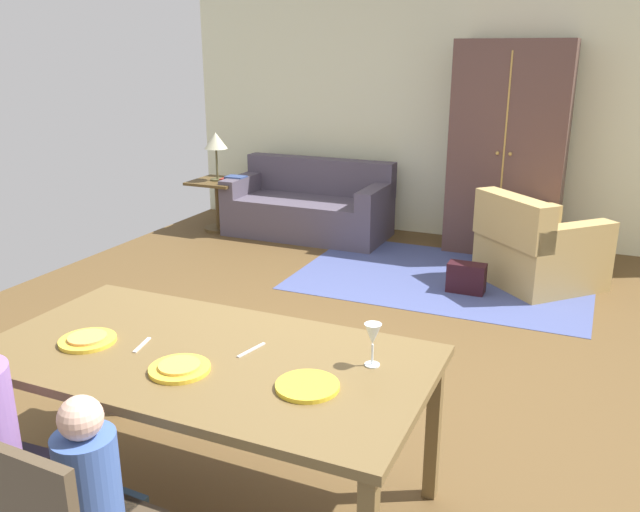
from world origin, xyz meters
TOP-DOWN VIEW (x-y plane):
  - ground_plane at (0.00, 0.42)m, footprint 6.43×6.03m
  - back_wall at (0.00, 3.48)m, footprint 6.43×0.10m
  - dining_table at (-0.03, -1.49)m, footprint 1.95×1.01m
  - plate_near_man at (-0.56, -1.61)m, footprint 0.25×0.25m
  - pizza_near_man at (-0.56, -1.61)m, footprint 0.17×0.17m
  - plate_near_child at (-0.03, -1.67)m, footprint 0.25×0.25m
  - pizza_near_child at (-0.03, -1.67)m, footprint 0.17×0.17m
  - plate_near_woman at (0.51, -1.59)m, footprint 0.25×0.25m
  - wine_glass at (0.67, -1.31)m, footprint 0.07×0.07m
  - fork at (-0.32, -1.54)m, footprint 0.05×0.15m
  - knife at (0.15, -1.39)m, footprint 0.05×0.17m
  - area_rug at (0.22, 2.01)m, footprint 2.60×1.80m
  - couch at (-1.53, 2.87)m, footprint 1.78×0.86m
  - armchair at (0.99, 2.17)m, footprint 1.21×1.21m
  - armoire at (0.55, 3.09)m, footprint 1.10×0.59m
  - side_table at (-2.56, 2.61)m, footprint 0.56×0.56m
  - table_lamp at (-2.56, 2.61)m, footprint 0.26×0.26m
  - book_lower at (-2.40, 2.65)m, footprint 0.22×0.16m
  - book_upper at (-2.35, 2.66)m, footprint 0.22×0.16m
  - handbag at (0.48, 1.71)m, footprint 0.32×0.16m

SIDE VIEW (x-z plane):
  - ground_plane at x=0.00m, z-range -0.02..0.00m
  - area_rug at x=0.22m, z-range 0.00..0.01m
  - handbag at x=0.48m, z-range 0.00..0.26m
  - couch at x=-1.53m, z-range -0.11..0.71m
  - armchair at x=0.99m, z-range -0.09..0.73m
  - side_table at x=-2.56m, z-range 0.09..0.67m
  - book_lower at x=-2.40m, z-range 0.58..0.61m
  - book_upper at x=-2.35m, z-range 0.61..0.64m
  - dining_table at x=-0.03m, z-range 0.32..1.08m
  - fork at x=-0.32m, z-range 0.76..0.77m
  - knife at x=0.15m, z-range 0.76..0.77m
  - plate_near_man at x=-0.56m, z-range 0.76..0.78m
  - plate_near_child at x=-0.03m, z-range 0.76..0.78m
  - plate_near_woman at x=0.51m, z-range 0.76..0.78m
  - pizza_near_man at x=-0.56m, z-range 0.78..0.79m
  - pizza_near_child at x=-0.03m, z-range 0.78..0.79m
  - wine_glass at x=0.67m, z-range 0.80..0.99m
  - table_lamp at x=-2.56m, z-range 0.74..1.28m
  - armoire at x=0.55m, z-range 0.00..2.10m
  - back_wall at x=0.00m, z-range 0.00..2.70m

